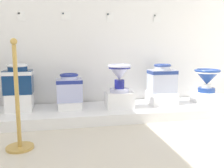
# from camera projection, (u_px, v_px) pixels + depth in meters

# --- Properties ---
(ground_plane) EXTENTS (6.19, 5.40, 0.02)m
(ground_plane) POSITION_uv_depth(u_px,v_px,m) (156.00, 163.00, 2.15)
(ground_plane) COLOR beige
(wall_back) EXTENTS (4.39, 0.06, 3.24)m
(wall_back) POSITION_uv_depth(u_px,v_px,m) (111.00, 6.00, 3.77)
(wall_back) COLOR white
(wall_back) RESTS_ON ground_plane
(display_platform) EXTENTS (3.44, 0.84, 0.14)m
(display_platform) POSITION_uv_depth(u_px,v_px,m) (118.00, 111.00, 3.55)
(display_platform) COLOR white
(display_platform) RESTS_ON ground_plane
(plinth_block_leftmost) EXTENTS (0.34, 0.30, 0.24)m
(plinth_block_leftmost) POSITION_uv_depth(u_px,v_px,m) (20.00, 102.00, 3.32)
(plinth_block_leftmost) COLOR white
(plinth_block_leftmost) RESTS_ON display_platform
(antique_toilet_leftmost) EXTENTS (0.37, 0.29, 0.40)m
(antique_toilet_leftmost) POSITION_uv_depth(u_px,v_px,m) (18.00, 78.00, 3.28)
(antique_toilet_leftmost) COLOR navy
(antique_toilet_leftmost) RESTS_ON plinth_block_leftmost
(plinth_block_rightmost) EXTENTS (0.32, 0.37, 0.10)m
(plinth_block_rightmost) POSITION_uv_depth(u_px,v_px,m) (70.00, 105.00, 3.48)
(plinth_block_rightmost) COLOR white
(plinth_block_rightmost) RESTS_ON display_platform
(antique_toilet_rightmost) EXTENTS (0.36, 0.26, 0.39)m
(antique_toilet_rightmost) POSITION_uv_depth(u_px,v_px,m) (69.00, 87.00, 3.44)
(antique_toilet_rightmost) COLOR #B4BBE6
(antique_toilet_rightmost) RESTS_ON plinth_block_rightmost
(plinth_block_tall_cobalt) EXTENTS (0.39, 0.29, 0.23)m
(plinth_block_tall_cobalt) POSITION_uv_depth(u_px,v_px,m) (119.00, 100.00, 3.48)
(plinth_block_tall_cobalt) COLOR white
(plinth_block_tall_cobalt) RESTS_ON display_platform
(antique_toilet_tall_cobalt) EXTENTS (0.33, 0.33, 0.39)m
(antique_toilet_tall_cobalt) POSITION_uv_depth(u_px,v_px,m) (119.00, 74.00, 3.43)
(antique_toilet_tall_cobalt) COLOR silver
(antique_toilet_tall_cobalt) RESTS_ON plinth_block_tall_cobalt
(plinth_block_broad_patterned) EXTENTS (0.39, 0.39, 0.18)m
(plinth_block_broad_patterned) POSITION_uv_depth(u_px,v_px,m) (161.00, 98.00, 3.74)
(plinth_block_broad_patterned) COLOR white
(plinth_block_broad_patterned) RESTS_ON display_platform
(antique_toilet_broad_patterned) EXTENTS (0.39, 0.28, 0.43)m
(antique_toilet_broad_patterned) POSITION_uv_depth(u_px,v_px,m) (162.00, 78.00, 3.70)
(antique_toilet_broad_patterned) COLOR silver
(antique_toilet_broad_patterned) RESTS_ON plinth_block_broad_patterned
(plinth_block_slender_white) EXTENTS (0.33, 0.39, 0.17)m
(plinth_block_slender_white) POSITION_uv_depth(u_px,v_px,m) (206.00, 98.00, 3.77)
(plinth_block_slender_white) COLOR white
(plinth_block_slender_white) RESTS_ON display_platform
(antique_toilet_slender_white) EXTENTS (0.38, 0.38, 0.35)m
(antique_toilet_slender_white) POSITION_uv_depth(u_px,v_px,m) (207.00, 77.00, 3.73)
(antique_toilet_slender_white) COLOR navy
(antique_toilet_slender_white) RESTS_ON plinth_block_slender_white
(info_placard_first) EXTENTS (0.10, 0.01, 0.13)m
(info_placard_first) POSITION_uv_depth(u_px,v_px,m) (21.00, 16.00, 3.50)
(info_placard_first) COLOR white
(info_placard_second) EXTENTS (0.14, 0.01, 0.11)m
(info_placard_second) POSITION_uv_depth(u_px,v_px,m) (66.00, 16.00, 3.62)
(info_placard_second) COLOR white
(info_placard_third) EXTENTS (0.11, 0.01, 0.15)m
(info_placard_third) POSITION_uv_depth(u_px,v_px,m) (110.00, 17.00, 3.76)
(info_placard_third) COLOR white
(info_placard_fourth) EXTENTS (0.12, 0.01, 0.13)m
(info_placard_fourth) POSITION_uv_depth(u_px,v_px,m) (157.00, 18.00, 3.91)
(info_placard_fourth) COLOR white
(stanchion_post_near_left) EXTENTS (0.27, 0.27, 1.08)m
(stanchion_post_near_left) POSITION_uv_depth(u_px,v_px,m) (18.00, 118.00, 2.38)
(stanchion_post_near_left) COLOR #BB9244
(stanchion_post_near_left) RESTS_ON ground_plane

